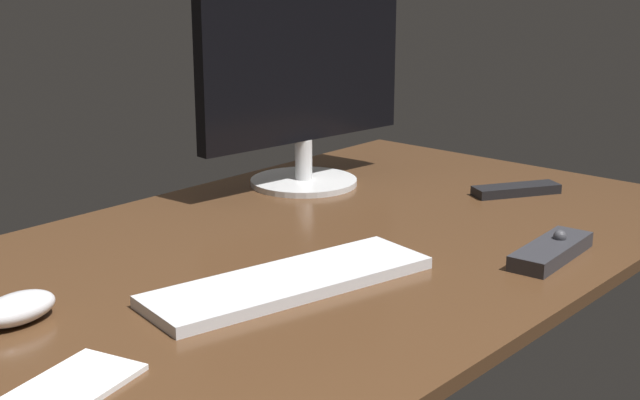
{
  "coord_description": "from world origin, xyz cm",
  "views": [
    {
      "loc": [
        -101.53,
        -89.12,
        47.08
      ],
      "look_at": [
        2.57,
        2.4,
        8.0
      ],
      "focal_mm": 49.7,
      "sensor_mm": 36.0,
      "label": 1
    }
  ],
  "objects_px": {
    "media_remote": "(551,251)",
    "notepad": "(70,387)",
    "computer_mouse": "(18,308)",
    "keyboard": "(290,281)",
    "monitor": "(303,71)",
    "tv_remote": "(516,190)"
  },
  "relations": [
    {
      "from": "keyboard",
      "to": "computer_mouse",
      "type": "relative_size",
      "value": 4.02
    },
    {
      "from": "notepad",
      "to": "computer_mouse",
      "type": "bearing_deg",
      "value": 73.59
    },
    {
      "from": "media_remote",
      "to": "monitor",
      "type": "bearing_deg",
      "value": 78.31
    },
    {
      "from": "monitor",
      "to": "tv_remote",
      "type": "height_order",
      "value": "monitor"
    },
    {
      "from": "monitor",
      "to": "notepad",
      "type": "xyz_separation_m",
      "value": [
        -0.8,
        -0.39,
        -0.22
      ]
    },
    {
      "from": "computer_mouse",
      "to": "notepad",
      "type": "relative_size",
      "value": 0.68
    },
    {
      "from": "monitor",
      "to": "computer_mouse",
      "type": "bearing_deg",
      "value": -158.92
    },
    {
      "from": "keyboard",
      "to": "computer_mouse",
      "type": "distance_m",
      "value": 0.36
    },
    {
      "from": "computer_mouse",
      "to": "media_remote",
      "type": "relative_size",
      "value": 0.55
    },
    {
      "from": "tv_remote",
      "to": "media_remote",
      "type": "bearing_deg",
      "value": -111.49
    },
    {
      "from": "computer_mouse",
      "to": "notepad",
      "type": "distance_m",
      "value": 0.21
    },
    {
      "from": "keyboard",
      "to": "notepad",
      "type": "bearing_deg",
      "value": -163.47
    },
    {
      "from": "media_remote",
      "to": "keyboard",
      "type": "bearing_deg",
      "value": 144.19
    },
    {
      "from": "media_remote",
      "to": "notepad",
      "type": "height_order",
      "value": "media_remote"
    },
    {
      "from": "monitor",
      "to": "computer_mouse",
      "type": "distance_m",
      "value": 0.79
    },
    {
      "from": "tv_remote",
      "to": "computer_mouse",
      "type": "bearing_deg",
      "value": -158.75
    },
    {
      "from": "monitor",
      "to": "computer_mouse",
      "type": "xyz_separation_m",
      "value": [
        -0.74,
        -0.19,
        -0.21
      ]
    },
    {
      "from": "monitor",
      "to": "keyboard",
      "type": "xyz_separation_m",
      "value": [
        -0.43,
        -0.36,
        -0.22
      ]
    },
    {
      "from": "monitor",
      "to": "tv_remote",
      "type": "bearing_deg",
      "value": -52.37
    },
    {
      "from": "keyboard",
      "to": "computer_mouse",
      "type": "height_order",
      "value": "computer_mouse"
    },
    {
      "from": "keyboard",
      "to": "tv_remote",
      "type": "xyz_separation_m",
      "value": [
        0.64,
        0.01,
        0.0
      ]
    },
    {
      "from": "media_remote",
      "to": "notepad",
      "type": "bearing_deg",
      "value": 161.47
    }
  ]
}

